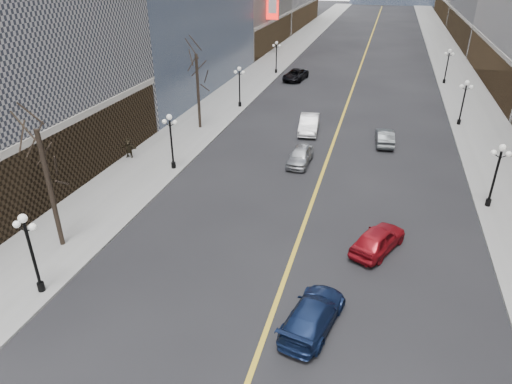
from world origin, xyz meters
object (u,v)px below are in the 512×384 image
Objects in this scene: car_nb_mid at (309,124)px; car_nb_far at (295,75)px; streetlamp_west_1 at (171,136)px; streetlamp_west_2 at (239,83)px; car_sb_far at (385,137)px; streetlamp_east_3 at (448,63)px; car_sb_near at (313,314)px; car_sb_mid at (378,239)px; streetlamp_east_1 at (497,169)px; streetlamp_east_2 at (464,98)px; streetlamp_west_3 at (276,54)px; car_nb_near at (300,156)px; streetlamp_west_0 at (30,246)px.

car_nb_mid reaches higher than car_nb_far.
streetlamp_west_1 is 1.00× the size of streetlamp_west_2.
streetlamp_west_2 reaches higher than car_sb_far.
car_nb_far is at bearing -65.06° from car_sb_far.
streetlamp_east_3 is 0.84× the size of car_nb_far.
streetlamp_east_3 is 51.59m from car_sb_near.
streetlamp_west_2 is at bearing -96.03° from car_nb_far.
streetlamp_east_1 is at bearing -109.33° from car_sb_mid.
streetlamp_west_1 is at bearing -88.66° from car_nb_far.
streetlamp_east_2 is 34.12m from car_sb_near.
streetlamp_east_1 is 43.05m from streetlamp_west_3.
car_sb_mid is at bearing -24.16° from streetlamp_west_1.
streetlamp_west_2 is (-23.60, 18.00, 0.00)m from streetlamp_east_1.
car_nb_mid is 1.14× the size of car_sb_mid.
car_nb_mid is at bearing 52.82° from streetlamp_west_1.
streetlamp_east_1 is 14.63m from car_nb_near.
streetlamp_east_2 and streetlamp_west_0 have the same top height.
streetlamp_west_1 is (-23.60, -36.00, 0.00)m from streetlamp_east_3.
car_nb_far is at bearing 85.81° from streetlamp_west_0.
streetlamp_west_3 is at bearing -62.25° from car_sb_far.
streetlamp_west_3 is 1.04× the size of car_nb_near.
streetlamp_west_0 is at bearing -114.41° from streetlamp_east_3.
streetlamp_west_1 is (-23.60, -18.00, 0.00)m from streetlamp_east_2.
streetlamp_west_1 is 15.14m from car_nb_mid.
car_sb_mid reaches higher than car_nb_far.
streetlamp_west_1 is 33.03m from car_nb_far.
streetlamp_east_1 reaches higher than car_nb_far.
car_sb_near is 1.10× the size of car_sb_mid.
car_nb_near is at bearing -70.46° from car_nb_far.
car_nb_mid is (9.06, 11.95, -2.07)m from streetlamp_west_1.
car_nb_far is at bearing 121.44° from streetlamp_east_1.
streetlamp_east_1 is at bearing -56.75° from streetlamp_west_3.
streetlamp_west_2 reaches higher than car_nb_mid.
car_nb_near is at bearing -34.40° from car_sb_mid.
streetlamp_east_2 is at bearing 0.00° from streetlamp_west_2.
streetlamp_west_1 is at bearing -132.55° from car_nb_mid.
streetlamp_west_0 reaches higher than car_sb_far.
streetlamp_west_3 is at bearing -44.47° from car_sb_mid.
streetlamp_west_2 is at bearing -32.29° from car_sb_mid.
streetlamp_east_2 is 1.02× the size of car_sb_mid.
car_sb_mid reaches higher than car_nb_near.
streetlamp_east_2 is (0.00, 18.00, 0.00)m from streetlamp_east_1.
car_sb_mid is (16.45, 8.62, -2.14)m from streetlamp_west_0.
streetlamp_west_3 is at bearing 108.29° from car_nb_near.
streetlamp_west_0 is 48.94m from car_nb_far.
streetlamp_west_0 is at bearing -86.63° from car_nb_far.
car_nb_near is at bearing 164.15° from streetlamp_east_1.
car_sb_far is (2.56, 25.07, -0.00)m from car_sb_near.
streetlamp_west_1 is 0.89× the size of car_nb_mid.
car_sb_near is (-9.80, -32.61, -2.19)m from streetlamp_east_2.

